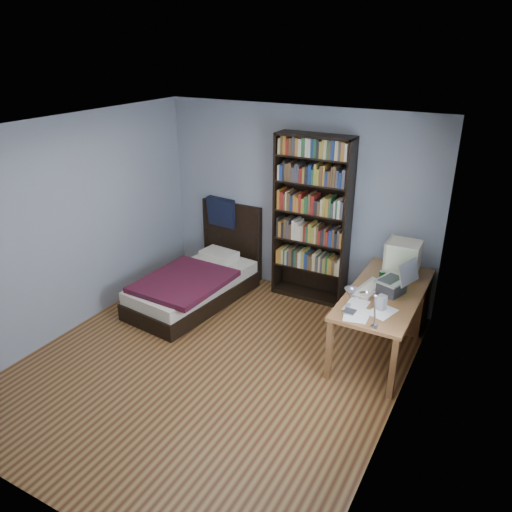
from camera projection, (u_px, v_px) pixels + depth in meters
name	position (u px, v px, depth m)	size (l,w,h in m)	color
room	(210.00, 259.00, 4.90)	(4.20, 4.24, 2.50)	#512917
desk	(394.00, 299.00, 5.89)	(0.75, 1.67, 0.73)	brown
crt_monitor	(402.00, 256.00, 5.66)	(0.38, 0.35, 0.42)	beige
laptop	(394.00, 284.00, 5.30)	(0.41, 0.39, 0.40)	#2D2D30
desk_lamp	(355.00, 297.00, 4.30)	(0.22, 0.49, 0.58)	#99999E
keyboard	(370.00, 288.00, 5.43)	(0.19, 0.48, 0.03)	#B3A995
speaker	(381.00, 303.00, 5.00)	(0.08, 0.08, 0.16)	gray
soda_can	(382.00, 276.00, 5.63)	(0.06, 0.06, 0.11)	#073908
mouse	(389.00, 279.00, 5.64)	(0.06, 0.11, 0.04)	silver
phone_silver	(355.00, 295.00, 5.29)	(0.05, 0.10, 0.02)	#B9B9BE
phone_grey	(348.00, 306.00, 5.08)	(0.05, 0.09, 0.02)	gray
external_drive	(350.00, 312.00, 4.96)	(0.11, 0.11, 0.02)	gray
bookshelf	(312.00, 220.00, 6.40)	(0.99, 0.30, 2.19)	black
bed	(197.00, 281.00, 6.66)	(1.10, 2.03, 1.16)	black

